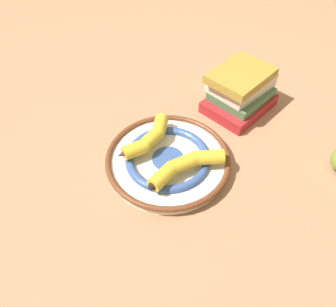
% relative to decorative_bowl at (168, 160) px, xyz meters
% --- Properties ---
extents(ground_plane, '(2.80, 2.80, 0.00)m').
position_rel_decorative_bowl_xyz_m(ground_plane, '(0.03, 0.02, -0.02)').
color(ground_plane, '#A87A56').
extents(decorative_bowl, '(0.30, 0.30, 0.04)m').
position_rel_decorative_bowl_xyz_m(decorative_bowl, '(0.00, 0.00, 0.00)').
color(decorative_bowl, white).
rests_on(decorative_bowl, ground_plane).
extents(banana_a, '(0.16, 0.16, 0.03)m').
position_rel_decorative_bowl_xyz_m(banana_a, '(0.06, -0.03, 0.03)').
color(banana_a, gold).
rests_on(banana_a, decorative_bowl).
extents(banana_b, '(0.09, 0.17, 0.04)m').
position_rel_decorative_bowl_xyz_m(banana_b, '(-0.06, 0.02, 0.03)').
color(banana_b, gold).
rests_on(banana_b, decorative_bowl).
extents(book_stack, '(0.21, 0.23, 0.12)m').
position_rel_decorative_bowl_xyz_m(book_stack, '(0.12, 0.28, 0.04)').
color(book_stack, '#AD2328').
rests_on(book_stack, ground_plane).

